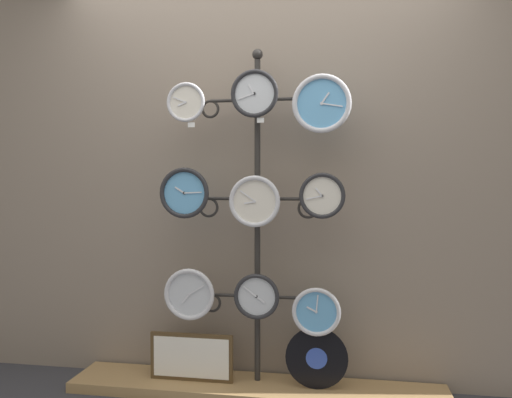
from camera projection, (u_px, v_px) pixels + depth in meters
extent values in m
cube|color=gray|center=(262.00, 156.00, 3.08)|extent=(4.40, 0.04, 2.80)
cube|color=#9E7A4C|center=(256.00, 389.00, 2.91)|extent=(2.20, 0.36, 0.06)
cylinder|color=#282623|center=(257.00, 388.00, 2.97)|extent=(0.37, 0.37, 0.02)
cylinder|color=#282623|center=(257.00, 225.00, 2.94)|extent=(0.03, 0.03, 1.93)
sphere|color=#282623|center=(257.00, 54.00, 2.90)|extent=(0.06, 0.06, 0.06)
cylinder|color=#282623|center=(234.00, 100.00, 2.94)|extent=(0.28, 0.02, 0.02)
torus|color=#282623|center=(210.00, 109.00, 2.96)|extent=(0.11, 0.02, 0.11)
cylinder|color=#282623|center=(282.00, 99.00, 2.89)|extent=(0.28, 0.02, 0.02)
torus|color=#282623|center=(306.00, 107.00, 2.87)|extent=(0.11, 0.02, 0.11)
cylinder|color=#282623|center=(233.00, 199.00, 2.96)|extent=(0.30, 0.02, 0.02)
torus|color=#282623|center=(209.00, 207.00, 2.99)|extent=(0.12, 0.02, 0.12)
cylinder|color=#282623|center=(282.00, 199.00, 2.91)|extent=(0.30, 0.02, 0.02)
torus|color=#282623|center=(308.00, 208.00, 2.88)|extent=(0.12, 0.02, 0.12)
cylinder|color=#282623|center=(234.00, 295.00, 2.98)|extent=(0.28, 0.02, 0.02)
torus|color=#282623|center=(212.00, 303.00, 3.00)|extent=(0.12, 0.02, 0.12)
cylinder|color=#282623|center=(281.00, 297.00, 2.93)|extent=(0.28, 0.02, 0.02)
torus|color=#282623|center=(304.00, 307.00, 2.91)|extent=(0.12, 0.02, 0.12)
cylinder|color=silver|center=(186.00, 103.00, 2.88)|extent=(0.21, 0.02, 0.21)
torus|color=silver|center=(186.00, 102.00, 2.87)|extent=(0.23, 0.02, 0.23)
cylinder|color=silver|center=(186.00, 102.00, 2.87)|extent=(0.01, 0.01, 0.01)
cube|color=silver|center=(182.00, 104.00, 2.87)|extent=(0.05, 0.00, 0.03)
cube|color=silver|center=(179.00, 100.00, 2.87)|extent=(0.08, 0.00, 0.04)
cylinder|color=silver|center=(254.00, 94.00, 2.83)|extent=(0.25, 0.02, 0.25)
torus|color=#262628|center=(254.00, 93.00, 2.81)|extent=(0.27, 0.02, 0.27)
cylinder|color=#262628|center=(254.00, 93.00, 2.81)|extent=(0.01, 0.01, 0.01)
cube|color=silver|center=(251.00, 89.00, 2.81)|extent=(0.04, 0.00, 0.06)
cube|color=silver|center=(246.00, 96.00, 2.82)|extent=(0.09, 0.00, 0.04)
cylinder|color=#60A8DB|center=(322.00, 104.00, 2.77)|extent=(0.30, 0.02, 0.30)
torus|color=silver|center=(322.00, 103.00, 2.75)|extent=(0.33, 0.03, 0.33)
cylinder|color=silver|center=(322.00, 103.00, 2.75)|extent=(0.02, 0.01, 0.02)
cube|color=silver|center=(325.00, 98.00, 2.74)|extent=(0.05, 0.00, 0.06)
cube|color=silver|center=(332.00, 105.00, 2.74)|extent=(0.12, 0.00, 0.03)
cylinder|color=#60A8DB|center=(185.00, 193.00, 2.90)|extent=(0.27, 0.02, 0.27)
torus|color=#262628|center=(184.00, 193.00, 2.89)|extent=(0.30, 0.03, 0.30)
cylinder|color=#262628|center=(184.00, 193.00, 2.89)|extent=(0.02, 0.01, 0.02)
cube|color=silver|center=(180.00, 190.00, 2.89)|extent=(0.06, 0.00, 0.04)
cube|color=silver|center=(193.00, 193.00, 2.88)|extent=(0.11, 0.00, 0.01)
cylinder|color=silver|center=(256.00, 201.00, 2.85)|extent=(0.27, 0.02, 0.27)
torus|color=silver|center=(255.00, 201.00, 2.83)|extent=(0.30, 0.03, 0.30)
cylinder|color=silver|center=(255.00, 201.00, 2.83)|extent=(0.02, 0.01, 0.02)
cube|color=silver|center=(250.00, 202.00, 2.84)|extent=(0.07, 0.00, 0.02)
cube|color=silver|center=(248.00, 196.00, 2.84)|extent=(0.09, 0.00, 0.07)
cylinder|color=silver|center=(322.00, 196.00, 2.79)|extent=(0.23, 0.02, 0.23)
torus|color=#262628|center=(322.00, 196.00, 2.78)|extent=(0.26, 0.02, 0.26)
cylinder|color=#262628|center=(322.00, 196.00, 2.78)|extent=(0.01, 0.01, 0.01)
cube|color=silver|center=(319.00, 192.00, 2.78)|extent=(0.04, 0.00, 0.05)
cube|color=silver|center=(314.00, 198.00, 2.78)|extent=(0.09, 0.00, 0.03)
cylinder|color=silver|center=(190.00, 294.00, 2.93)|extent=(0.28, 0.02, 0.28)
torus|color=silver|center=(189.00, 294.00, 2.92)|extent=(0.31, 0.03, 0.31)
cylinder|color=silver|center=(189.00, 294.00, 2.92)|extent=(0.02, 0.01, 0.02)
cube|color=silver|center=(186.00, 299.00, 2.92)|extent=(0.05, 0.00, 0.06)
cube|color=silver|center=(197.00, 290.00, 2.91)|extent=(0.10, 0.00, 0.06)
cylinder|color=silver|center=(257.00, 296.00, 2.85)|extent=(0.24, 0.02, 0.24)
torus|color=#262628|center=(256.00, 297.00, 2.83)|extent=(0.26, 0.02, 0.26)
cylinder|color=#262628|center=(256.00, 297.00, 2.83)|extent=(0.01, 0.01, 0.01)
cube|color=silver|center=(260.00, 300.00, 2.83)|extent=(0.05, 0.00, 0.04)
cube|color=silver|center=(250.00, 292.00, 2.84)|extent=(0.08, 0.00, 0.06)
cylinder|color=#60A8DB|center=(316.00, 311.00, 2.80)|extent=(0.25, 0.02, 0.25)
torus|color=silver|center=(316.00, 312.00, 2.78)|extent=(0.27, 0.02, 0.27)
cylinder|color=silver|center=(316.00, 312.00, 2.79)|extent=(0.01, 0.01, 0.01)
cube|color=silver|center=(312.00, 309.00, 2.79)|extent=(0.06, 0.00, 0.04)
cube|color=silver|center=(317.00, 304.00, 2.78)|extent=(0.02, 0.00, 0.10)
cylinder|color=black|center=(317.00, 358.00, 2.83)|extent=(0.36, 0.01, 0.36)
cylinder|color=#334FB2|center=(316.00, 359.00, 2.82)|extent=(0.12, 0.00, 0.12)
cube|color=#4C381E|center=(191.00, 357.00, 2.95)|extent=(0.50, 0.02, 0.28)
cube|color=white|center=(191.00, 358.00, 2.94)|extent=(0.46, 0.00, 0.24)
cube|color=white|center=(191.00, 125.00, 2.87)|extent=(0.04, 0.00, 0.03)
cube|color=white|center=(261.00, 120.00, 2.81)|extent=(0.04, 0.00, 0.03)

